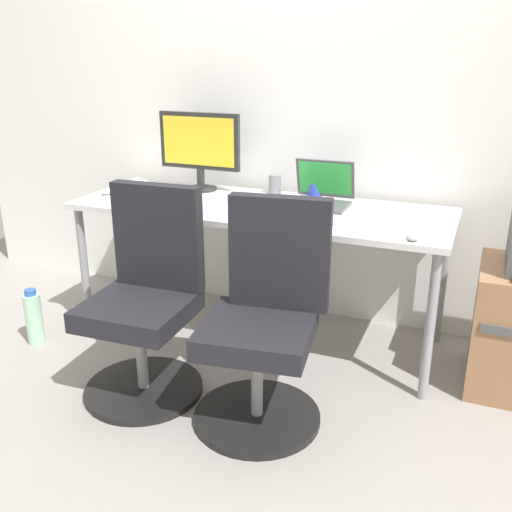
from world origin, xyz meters
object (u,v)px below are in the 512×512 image
(coffee_mug, at_px, (315,189))
(open_laptop, at_px, (320,194))
(office_chair_right, at_px, (265,325))
(desktop_monitor, at_px, (200,146))
(office_chair_left, at_px, (146,303))
(water_bottle_on_floor, at_px, (34,318))

(coffee_mug, bearing_deg, open_laptop, -61.99)
(office_chair_right, height_order, open_laptop, open_laptop)
(desktop_monitor, relative_size, coffee_mug, 5.22)
(office_chair_left, distance_m, coffee_mug, 1.12)
(water_bottle_on_floor, xyz_separation_m, coffee_mug, (1.29, 0.82, 0.64))
(office_chair_left, height_order, open_laptop, open_laptop)
(coffee_mug, bearing_deg, office_chair_left, -117.57)
(water_bottle_on_floor, relative_size, desktop_monitor, 0.65)
(office_chair_left, relative_size, water_bottle_on_floor, 3.03)
(water_bottle_on_floor, relative_size, coffee_mug, 3.37)
(office_chair_left, distance_m, desktop_monitor, 1.05)
(office_chair_right, height_order, coffee_mug, office_chair_right)
(open_laptop, relative_size, coffee_mug, 3.37)
(water_bottle_on_floor, bearing_deg, office_chair_left, -8.82)
(office_chair_left, distance_m, water_bottle_on_floor, 0.85)
(water_bottle_on_floor, xyz_separation_m, open_laptop, (1.35, 0.69, 0.64))
(open_laptop, bearing_deg, desktop_monitor, 175.67)
(office_chair_right, distance_m, coffee_mug, 1.01)
(water_bottle_on_floor, distance_m, open_laptop, 1.65)
(office_chair_right, bearing_deg, desktop_monitor, 130.12)
(open_laptop, height_order, coffee_mug, open_laptop)
(office_chair_left, height_order, coffee_mug, office_chair_left)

